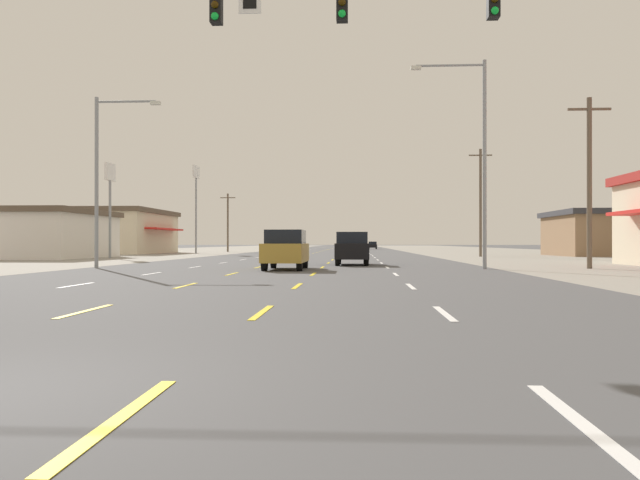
% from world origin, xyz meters
% --- Properties ---
extents(ground_plane, '(572.00, 572.00, 0.00)m').
position_xyz_m(ground_plane, '(0.00, 66.00, 0.00)').
color(ground_plane, '#4C4C4F').
extents(lot_apron_left, '(28.00, 440.00, 0.01)m').
position_xyz_m(lot_apron_left, '(-24.75, 66.00, 0.00)').
color(lot_apron_left, gray).
rests_on(lot_apron_left, ground).
extents(lot_apron_right, '(28.00, 440.00, 0.01)m').
position_xyz_m(lot_apron_right, '(24.75, 66.00, 0.00)').
color(lot_apron_right, gray).
rests_on(lot_apron_right, ground).
extents(lane_markings, '(10.64, 227.60, 0.01)m').
position_xyz_m(lane_markings, '(0.00, 104.50, 0.01)').
color(lane_markings, white).
rests_on(lane_markings, ground).
extents(signal_span_wire, '(25.97, 0.53, 9.42)m').
position_xyz_m(signal_span_wire, '(0.19, 11.54, 5.49)').
color(signal_span_wire, brown).
rests_on(signal_span_wire, ground).
extents(suv_center_turn_nearest, '(1.98, 4.90, 1.98)m').
position_xyz_m(suv_center_turn_nearest, '(0.05, 26.78, 1.03)').
color(suv_center_turn_nearest, '#B28C33').
rests_on(suv_center_turn_nearest, ground).
extents(suv_inner_right_near, '(1.98, 4.90, 1.98)m').
position_xyz_m(suv_inner_right_near, '(3.34, 33.60, 1.03)').
color(suv_inner_right_near, black).
rests_on(suv_inner_right_near, ground).
extents(sedan_inner_right_mid, '(1.80, 4.50, 1.46)m').
position_xyz_m(sedan_inner_right_mid, '(3.39, 85.58, 0.76)').
color(sedan_inner_right_mid, '#4C196B').
rests_on(sedan_inner_right_mid, ground).
extents(hatchback_far_right_midfar, '(1.72, 3.90, 1.54)m').
position_xyz_m(hatchback_far_right_midfar, '(6.98, 126.65, 0.78)').
color(hatchback_far_right_midfar, black).
rests_on(hatchback_far_right_midfar, ground).
extents(sedan_inner_right_far, '(1.80, 4.50, 1.46)m').
position_xyz_m(sedan_inner_right_far, '(3.40, 128.16, 0.76)').
color(sedan_inner_right_far, red).
rests_on(sedan_inner_right_far, ground).
extents(storefront_left_row_1, '(10.14, 13.00, 4.22)m').
position_xyz_m(storefront_left_row_1, '(-23.97, 49.35, 2.13)').
color(storefront_left_row_1, silver).
rests_on(storefront_left_row_1, ground).
extents(storefront_left_row_2, '(14.07, 17.26, 5.43)m').
position_xyz_m(storefront_left_row_2, '(-26.96, 73.29, 2.74)').
color(storefront_left_row_2, beige).
rests_on(storefront_left_row_2, ground).
extents(storefront_right_row_1, '(9.18, 11.91, 4.58)m').
position_xyz_m(storefront_right_row_1, '(28.31, 61.54, 2.32)').
color(storefront_right_row_1, '#8C6B4C').
rests_on(storefront_right_row_1, ground).
extents(pole_sign_left_row_1, '(0.24, 1.92, 8.22)m').
position_xyz_m(pole_sign_left_row_1, '(-17.69, 49.18, 6.15)').
color(pole_sign_left_row_1, gray).
rests_on(pole_sign_left_row_1, ground).
extents(pole_sign_left_row_2, '(0.24, 2.57, 10.73)m').
position_xyz_m(pole_sign_left_row_2, '(-15.98, 72.35, 8.23)').
color(pole_sign_left_row_2, gray).
rests_on(pole_sign_left_row_2, ground).
extents(streetlight_left_row_0, '(3.52, 0.26, 9.06)m').
position_xyz_m(streetlight_left_row_0, '(-9.80, 27.96, 5.21)').
color(streetlight_left_row_0, gray).
rests_on(streetlight_left_row_0, ground).
extents(streetlight_right_row_0, '(3.86, 0.26, 10.71)m').
position_xyz_m(streetlight_right_row_0, '(9.81, 27.96, 6.11)').
color(streetlight_right_row_0, gray).
rests_on(streetlight_right_row_0, ground).
extents(utility_pole_right_row_0, '(2.20, 0.26, 8.84)m').
position_xyz_m(utility_pole_right_row_0, '(15.61, 28.54, 4.61)').
color(utility_pole_right_row_0, brown).
rests_on(utility_pole_right_row_0, ground).
extents(utility_pole_right_row_1, '(2.20, 0.26, 10.31)m').
position_xyz_m(utility_pole_right_row_1, '(15.49, 56.95, 5.35)').
color(utility_pole_right_row_1, brown).
rests_on(utility_pole_right_row_1, ground).
extents(utility_pole_left_row_2, '(2.20, 0.26, 8.42)m').
position_xyz_m(utility_pole_left_row_2, '(-14.92, 86.62, 4.40)').
color(utility_pole_left_row_2, brown).
rests_on(utility_pole_left_row_2, ground).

